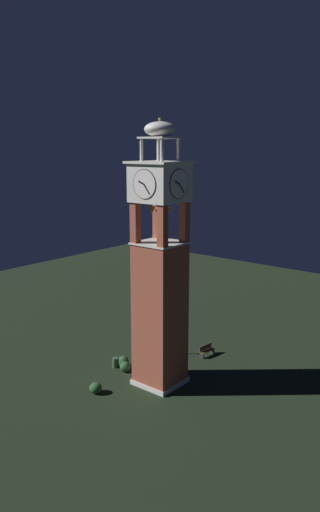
# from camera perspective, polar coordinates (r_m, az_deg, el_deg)

# --- Properties ---
(ground) EXTENTS (80.00, 80.00, 0.00)m
(ground) POSITION_cam_1_polar(r_m,az_deg,el_deg) (38.60, 0.00, -14.45)
(ground) COLOR black
(clock_tower) EXTENTS (3.63, 3.63, 19.43)m
(clock_tower) POSITION_cam_1_polar(r_m,az_deg,el_deg) (35.67, 0.00, -2.67)
(clock_tower) COLOR #9E4C38
(clock_tower) RESTS_ON ground
(park_bench) EXTENTS (0.59, 1.63, 0.95)m
(park_bench) POSITION_cam_1_polar(r_m,az_deg,el_deg) (43.12, 5.41, -10.81)
(park_bench) COLOR brown
(park_bench) RESTS_ON ground
(lamp_post) EXTENTS (0.36, 0.36, 3.55)m
(lamp_post) POSITION_cam_1_polar(r_m,az_deg,el_deg) (42.44, -1.41, -8.22)
(lamp_post) COLOR black
(lamp_post) RESTS_ON ground
(trash_bin) EXTENTS (0.52, 0.52, 0.80)m
(trash_bin) POSITION_cam_1_polar(r_m,az_deg,el_deg) (41.02, -5.20, -12.18)
(trash_bin) COLOR #38513D
(trash_bin) RESTS_ON ground
(shrub_near_entry) EXTENTS (0.94, 0.94, 0.93)m
(shrub_near_entry) POSITION_cam_1_polar(r_m,az_deg,el_deg) (40.98, -4.27, -12.10)
(shrub_near_entry) COLOR #28562D
(shrub_near_entry) RESTS_ON ground
(shrub_left_of_tower) EXTENTS (0.92, 0.92, 0.79)m
(shrub_left_of_tower) POSITION_cam_1_polar(r_m,az_deg,el_deg) (37.28, -7.46, -14.91)
(shrub_left_of_tower) COLOR #28562D
(shrub_left_of_tower) RESTS_ON ground
(shrub_behind_bench) EXTENTS (0.86, 0.86, 0.82)m
(shrub_behind_bench) POSITION_cam_1_polar(r_m,az_deg,el_deg) (40.23, -4.05, -12.66)
(shrub_behind_bench) COLOR #28562D
(shrub_behind_bench) RESTS_ON ground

